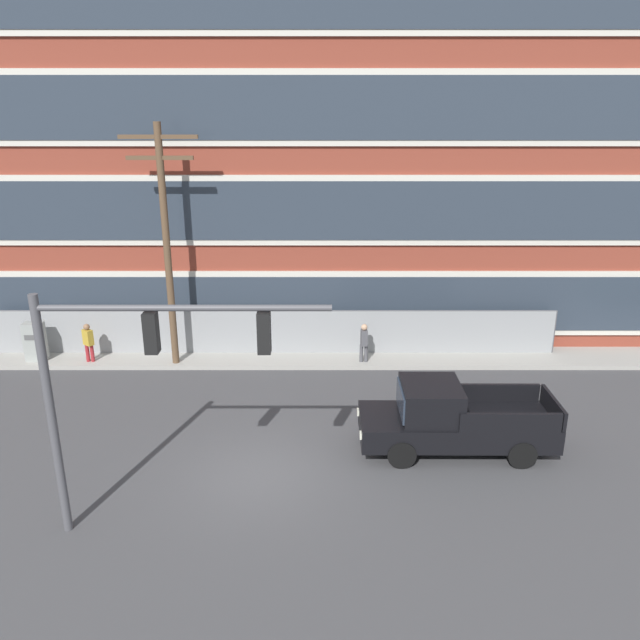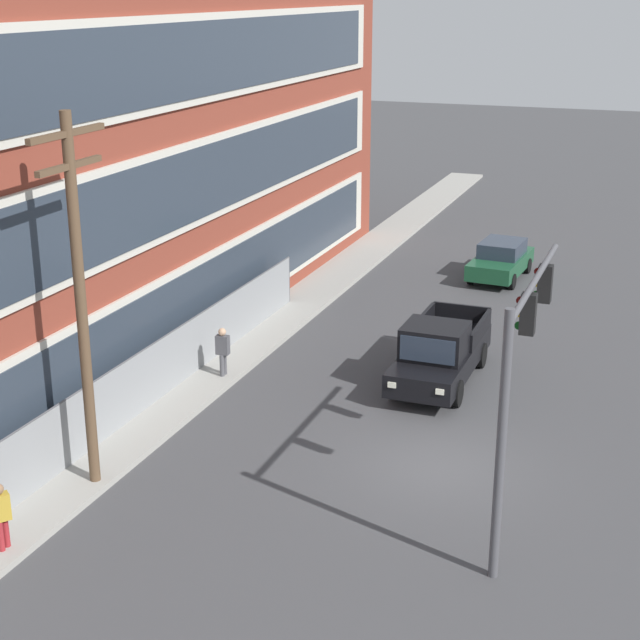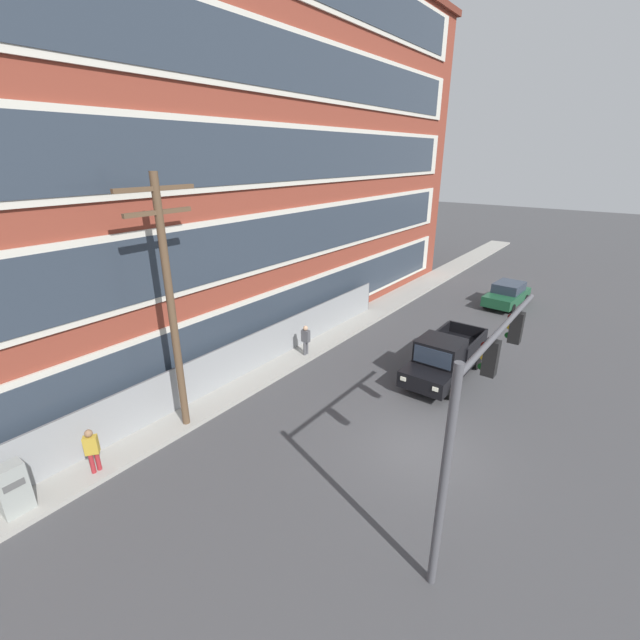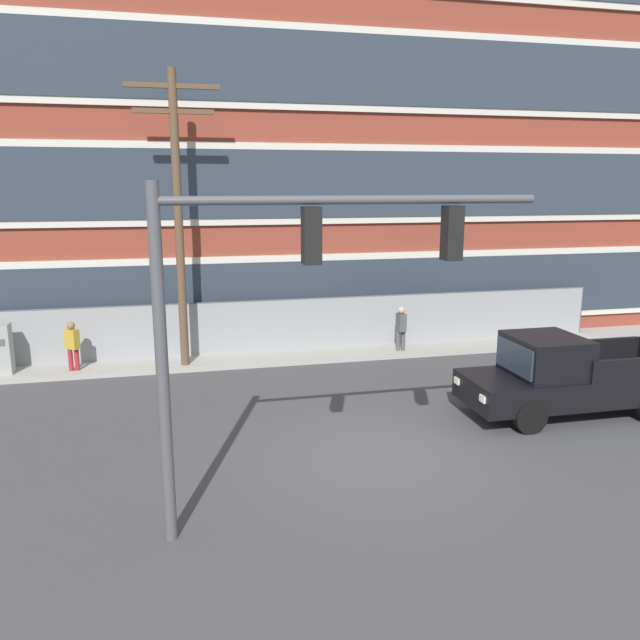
{
  "view_description": "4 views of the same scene",
  "coord_description": "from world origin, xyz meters",
  "px_view_note": "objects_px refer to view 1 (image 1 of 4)",
  "views": [
    {
      "loc": [
        1.67,
        -14.65,
        9.46
      ],
      "look_at": [
        1.75,
        4.27,
        3.0
      ],
      "focal_mm": 35.0,
      "sensor_mm": 36.0,
      "label": 1
    },
    {
      "loc": [
        -21.84,
        -5.1,
        11.5
      ],
      "look_at": [
        -1.09,
        2.74,
        3.95
      ],
      "focal_mm": 55.0,
      "sensor_mm": 36.0,
      "label": 2
    },
    {
      "loc": [
        -11.67,
        -4.49,
        9.47
      ],
      "look_at": [
        1.17,
        5.1,
        3.25
      ],
      "focal_mm": 24.0,
      "sensor_mm": 36.0,
      "label": 3
    },
    {
      "loc": [
        -3.98,
        -11.91,
        5.74
      ],
      "look_at": [
        -0.22,
        4.41,
        2.08
      ],
      "focal_mm": 35.0,
      "sensor_mm": 36.0,
      "label": 4
    }
  ],
  "objects_px": {
    "electrical_cabinet": "(32,344)",
    "pedestrian_by_fence": "(361,342)",
    "pedestrian_near_cabinet": "(86,342)",
    "pickup_truck_black": "(449,420)",
    "traffic_signal_mast": "(128,367)",
    "utility_pole_near_corner": "(163,238)"
  },
  "relations": [
    {
      "from": "electrical_cabinet",
      "to": "pedestrian_by_fence",
      "type": "bearing_deg",
      "value": -0.8
    },
    {
      "from": "electrical_cabinet",
      "to": "pedestrian_near_cabinet",
      "type": "height_order",
      "value": "pedestrian_near_cabinet"
    },
    {
      "from": "electrical_cabinet",
      "to": "pedestrian_near_cabinet",
      "type": "xyz_separation_m",
      "value": [
        2.12,
        -0.15,
        0.13
      ]
    },
    {
      "from": "pickup_truck_black",
      "to": "electrical_cabinet",
      "type": "bearing_deg",
      "value": 156.4
    },
    {
      "from": "traffic_signal_mast",
      "to": "electrical_cabinet",
      "type": "bearing_deg",
      "value": 124.49
    },
    {
      "from": "utility_pole_near_corner",
      "to": "pedestrian_near_cabinet",
      "type": "bearing_deg",
      "value": 178.29
    },
    {
      "from": "electrical_cabinet",
      "to": "pedestrian_by_fence",
      "type": "height_order",
      "value": "pedestrian_by_fence"
    },
    {
      "from": "traffic_signal_mast",
      "to": "electrical_cabinet",
      "type": "height_order",
      "value": "traffic_signal_mast"
    },
    {
      "from": "traffic_signal_mast",
      "to": "pickup_truck_black",
      "type": "bearing_deg",
      "value": 24.68
    },
    {
      "from": "traffic_signal_mast",
      "to": "pedestrian_by_fence",
      "type": "distance_m",
      "value": 11.87
    },
    {
      "from": "pickup_truck_black",
      "to": "pedestrian_near_cabinet",
      "type": "relative_size",
      "value": 3.31
    },
    {
      "from": "utility_pole_near_corner",
      "to": "electrical_cabinet",
      "type": "relative_size",
      "value": 5.35
    },
    {
      "from": "traffic_signal_mast",
      "to": "pedestrian_near_cabinet",
      "type": "distance_m",
      "value": 11.45
    },
    {
      "from": "utility_pole_near_corner",
      "to": "pedestrian_near_cabinet",
      "type": "xyz_separation_m",
      "value": [
        -3.32,
        0.1,
        -4.05
      ]
    },
    {
      "from": "pickup_truck_black",
      "to": "utility_pole_near_corner",
      "type": "height_order",
      "value": "utility_pole_near_corner"
    },
    {
      "from": "pickup_truck_black",
      "to": "pedestrian_near_cabinet",
      "type": "height_order",
      "value": "pickup_truck_black"
    },
    {
      "from": "traffic_signal_mast",
      "to": "electrical_cabinet",
      "type": "relative_size",
      "value": 3.75
    },
    {
      "from": "pedestrian_near_cabinet",
      "to": "traffic_signal_mast",
      "type": "bearing_deg",
      "value": -64.19
    },
    {
      "from": "pickup_truck_black",
      "to": "electrical_cabinet",
      "type": "distance_m",
      "value": 16.11
    },
    {
      "from": "utility_pole_near_corner",
      "to": "electrical_cabinet",
      "type": "xyz_separation_m",
      "value": [
        -5.44,
        0.25,
        -4.18
      ]
    },
    {
      "from": "pedestrian_by_fence",
      "to": "utility_pole_near_corner",
      "type": "bearing_deg",
      "value": -179.39
    },
    {
      "from": "electrical_cabinet",
      "to": "traffic_signal_mast",
      "type": "bearing_deg",
      "value": -55.51
    }
  ]
}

